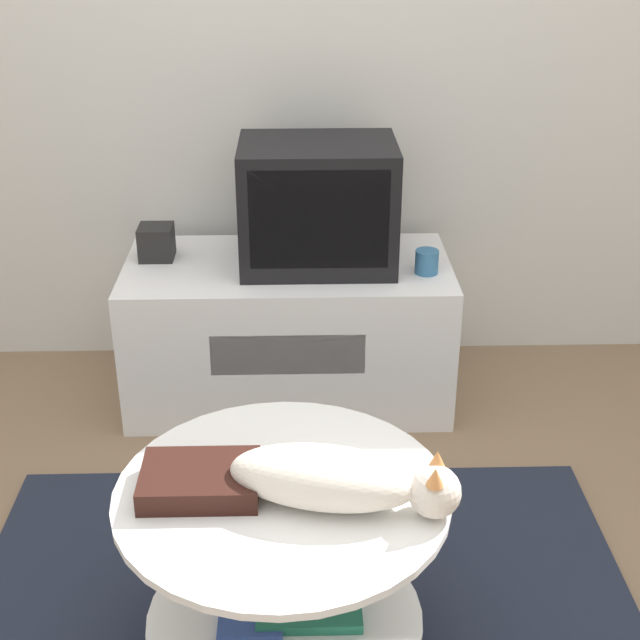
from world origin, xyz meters
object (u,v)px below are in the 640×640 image
(tv, at_px, (318,205))
(cat, at_px, (336,479))
(dvd_box, at_px, (200,480))
(speaker, at_px, (156,242))

(tv, relative_size, cat, 0.84)
(tv, distance_m, cat, 1.28)
(tv, xyz_separation_m, dvd_box, (-0.28, -1.22, -0.19))
(speaker, bearing_deg, cat, -67.51)
(tv, distance_m, speaker, 0.56)
(tv, bearing_deg, speaker, 174.13)
(dvd_box, xyz_separation_m, cat, (0.28, -0.05, 0.03))
(speaker, bearing_deg, dvd_box, -78.29)
(tv, height_order, speaker, tv)
(speaker, distance_m, cat, 1.43)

